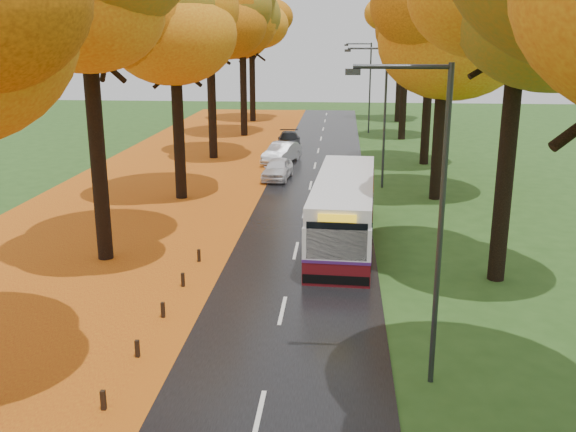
# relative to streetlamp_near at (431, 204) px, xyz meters

# --- Properties ---
(road) EXTENTS (6.50, 90.00, 0.04)m
(road) POSITION_rel_streetlamp_near_xyz_m (-3.95, 17.00, -4.69)
(road) COLOR black
(road) RESTS_ON ground
(centre_line) EXTENTS (0.12, 90.00, 0.01)m
(centre_line) POSITION_rel_streetlamp_near_xyz_m (-3.95, 17.00, -4.67)
(centre_line) COLOR silver
(centre_line) RESTS_ON road
(leaf_verge) EXTENTS (12.00, 90.00, 0.02)m
(leaf_verge) POSITION_rel_streetlamp_near_xyz_m (-12.95, 17.00, -4.70)
(leaf_verge) COLOR maroon
(leaf_verge) RESTS_ON ground
(leaf_drift) EXTENTS (0.90, 90.00, 0.01)m
(leaf_drift) POSITION_rel_streetlamp_near_xyz_m (-7.00, 17.00, -4.67)
(leaf_drift) COLOR orange
(leaf_drift) RESTS_ON road
(trees_left) EXTENTS (9.20, 74.00, 13.88)m
(trees_left) POSITION_rel_streetlamp_near_xyz_m (-11.13, 19.06, 4.82)
(trees_left) COLOR black
(trees_left) RESTS_ON ground
(trees_right) EXTENTS (9.30, 74.20, 13.96)m
(trees_right) POSITION_rel_streetlamp_near_xyz_m (3.24, 18.91, 4.98)
(trees_right) COLOR black
(trees_right) RESTS_ON ground
(streetlamp_near) EXTENTS (2.45, 0.18, 8.00)m
(streetlamp_near) POSITION_rel_streetlamp_near_xyz_m (0.00, 0.00, 0.00)
(streetlamp_near) COLOR #333538
(streetlamp_near) RESTS_ON ground
(streetlamp_mid) EXTENTS (2.45, 0.18, 8.00)m
(streetlamp_mid) POSITION_rel_streetlamp_near_xyz_m (0.00, 22.00, 0.00)
(streetlamp_mid) COLOR #333538
(streetlamp_mid) RESTS_ON ground
(streetlamp_far) EXTENTS (2.45, 0.18, 8.00)m
(streetlamp_far) POSITION_rel_streetlamp_near_xyz_m (0.00, 44.00, 0.00)
(streetlamp_far) COLOR #333538
(streetlamp_far) RESTS_ON ground
(bus) EXTENTS (2.96, 10.72, 2.79)m
(bus) POSITION_rel_streetlamp_near_xyz_m (-2.00, 11.39, -3.21)
(bus) COLOR #540D12
(bus) RESTS_ON road
(car_white) EXTENTS (1.86, 3.94, 1.30)m
(car_white) POSITION_rel_streetlamp_near_xyz_m (-6.07, 23.56, -4.02)
(car_white) COLOR white
(car_white) RESTS_ON road
(car_silver) EXTENTS (2.61, 4.52, 1.41)m
(car_silver) POSITION_rel_streetlamp_near_xyz_m (-6.30, 28.84, -3.97)
(car_silver) COLOR #AFB3B7
(car_silver) RESTS_ON road
(car_dark) EXTENTS (2.11, 4.45, 1.25)m
(car_dark) POSITION_rel_streetlamp_near_xyz_m (-6.30, 34.95, -4.05)
(car_dark) COLOR black
(car_dark) RESTS_ON road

